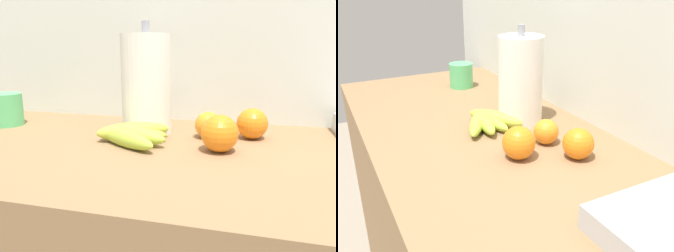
# 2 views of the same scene
# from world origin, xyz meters

# --- Properties ---
(wall_back) EXTENTS (2.31, 0.06, 1.30)m
(wall_back) POSITION_xyz_m (0.00, 0.34, 0.65)
(wall_back) COLOR silver
(wall_back) RESTS_ON ground
(banana_bunch) EXTENTS (0.18, 0.18, 0.04)m
(banana_bunch) POSITION_xyz_m (-0.29, 0.02, 0.94)
(banana_bunch) COLOR #ABCC3F
(banana_bunch) RESTS_ON counter
(orange_right) EXTENTS (0.08, 0.08, 0.08)m
(orange_right) POSITION_xyz_m (-0.09, 0.01, 0.96)
(orange_right) COLOR orange
(orange_right) RESTS_ON counter
(orange_back_right) EXTENTS (0.07, 0.07, 0.07)m
(orange_back_right) POSITION_xyz_m (-0.12, 0.11, 0.95)
(orange_back_right) COLOR orange
(orange_back_right) RESTS_ON counter
(orange_front) EXTENTS (0.08, 0.08, 0.08)m
(orange_front) POSITION_xyz_m (-0.02, 0.14, 0.96)
(orange_front) COLOR orange
(orange_front) RESTS_ON counter
(paper_towel_roll) EXTENTS (0.13, 0.13, 0.28)m
(paper_towel_roll) POSITION_xyz_m (-0.29, 0.13, 1.05)
(paper_towel_roll) COLOR white
(paper_towel_roll) RESTS_ON counter
(mug) EXTENTS (0.09, 0.09, 0.09)m
(mug) POSITION_xyz_m (-0.70, 0.11, 0.97)
(mug) COLOR #56BF73
(mug) RESTS_ON counter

